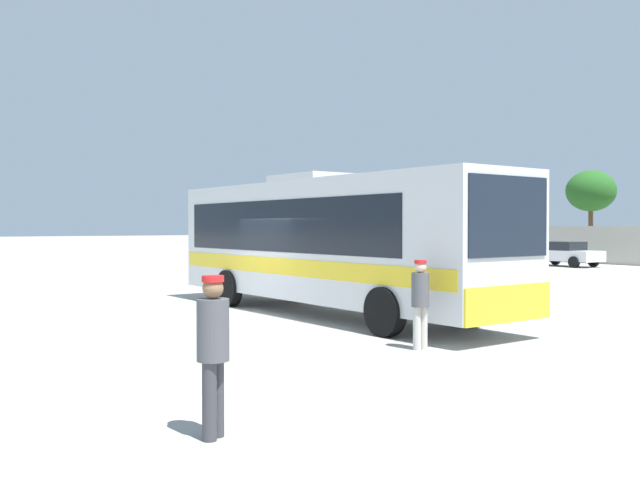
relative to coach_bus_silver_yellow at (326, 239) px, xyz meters
The scene contains 8 objects.
ground_plane 8.73m from the coach_bus_silver_yellow, 96.39° to the left, with size 300.00×300.00×0.00m, color #A3A099.
coach_bus_silver_yellow is the anchor object (origin of this frame).
attendant_by_bus_door 5.57m from the coach_bus_silver_yellow, 16.72° to the right, with size 0.37×0.37×1.67m.
passenger_waiting_on_apron 10.69m from the coach_bus_silver_yellow, 41.86° to the right, with size 0.49×0.49×1.76m.
vendor_umbrella_near_gate_red 10.55m from the coach_bus_silver_yellow, 159.59° to the left, with size 2.38×2.38×2.20m.
parked_car_leftmost_silver 28.27m from the coach_bus_silver_yellow, 123.38° to the left, with size 4.14×2.05×1.41m.
parked_car_second_white 25.69m from the coach_bus_silver_yellow, 112.57° to the left, with size 4.18×2.04×1.42m.
roadside_tree_left 34.58m from the coach_bus_silver_yellow, 113.02° to the left, with size 3.32×3.32×6.14m.
Camera 1 is at (15.58, -8.81, 2.29)m, focal length 38.62 mm.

